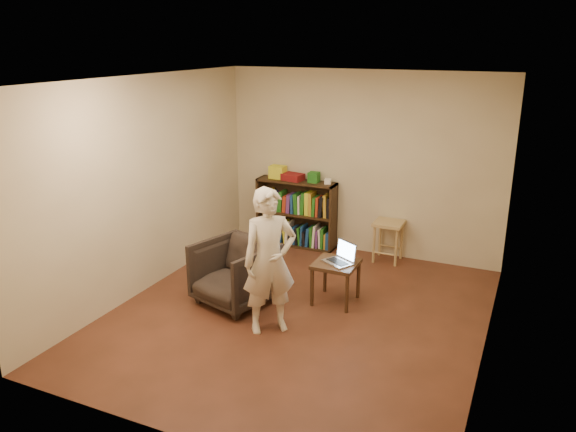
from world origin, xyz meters
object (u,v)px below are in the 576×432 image
at_px(bookshelf, 297,217).
at_px(stool, 389,229).
at_px(side_table, 336,269).
at_px(person, 270,261).
at_px(laptop, 341,257).
at_px(armchair, 235,273).

distance_m(bookshelf, stool, 1.42).
height_order(side_table, person, person).
bearing_deg(laptop, person, -85.57).
distance_m(stool, side_table, 1.54).
relative_size(armchair, laptop, 1.99).
xyz_separation_m(stool, armchair, (-1.29, -2.03, -0.09)).
bearing_deg(stool, bookshelf, 177.42).
bearing_deg(stool, laptop, -96.61).
bearing_deg(armchair, side_table, 41.95).
xyz_separation_m(bookshelf, side_table, (1.19, -1.59, -0.02)).
xyz_separation_m(side_table, laptop, (0.05, 0.03, 0.14)).
bearing_deg(bookshelf, stool, -2.58).
xyz_separation_m(stool, side_table, (-0.23, -1.53, -0.04)).
distance_m(armchair, laptop, 1.26).
height_order(armchair, person, person).
height_order(bookshelf, person, person).
bearing_deg(side_table, laptop, 27.28).
distance_m(armchair, person, 0.87).
bearing_deg(bookshelf, armchair, -86.55).
distance_m(bookshelf, laptop, 2.00).
height_order(stool, side_table, stool).
xyz_separation_m(armchair, person, (0.65, -0.40, 0.41)).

